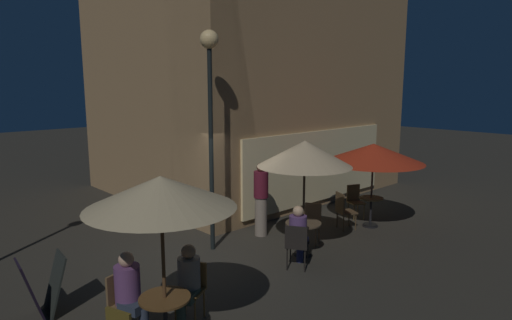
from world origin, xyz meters
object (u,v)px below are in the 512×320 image
object	(u,v)px
cafe_chair_6	(355,198)
cafe_table_2	(371,207)
cafe_chair_1	(192,285)
cafe_chair_5	(343,208)
cafe_table_0	(165,311)
patron_seated_1	(130,288)
menu_sandwich_board	(43,287)
patio_umbrella_0	(161,193)
street_lamp_near_corner	(210,88)
patron_seated_0	(188,279)
patron_seated_2	(298,232)
patron_standing_3	(261,199)
cafe_chair_4	(312,220)
cafe_table_1	(303,231)
cafe_chair_2	(124,298)
patio_umbrella_2	(373,153)
patio_umbrella_1	(305,154)
cafe_chair_3	(297,243)

from	to	relation	value
cafe_chair_6	cafe_table_2	bearing A→B (deg)	-0.00
cafe_chair_1	cafe_chair_5	distance (m)	5.36
cafe_table_0	patron_seated_1	xyz separation A→B (m)	(-0.20, 0.63, 0.18)
menu_sandwich_board	patio_umbrella_0	world-z (taller)	patio_umbrella_0
street_lamp_near_corner	patron_seated_0	distance (m)	4.19
patron_seated_2	patron_standing_3	world-z (taller)	patron_standing_3
street_lamp_near_corner	cafe_chair_4	distance (m)	3.80
cafe_table_2	cafe_table_0	bearing A→B (deg)	-171.17
cafe_table_1	patron_seated_1	bearing A→B (deg)	-175.74
patron_seated_0	patron_seated_1	world-z (taller)	patron_seated_1
cafe_chair_2	patron_standing_3	world-z (taller)	patron_standing_3
patron_seated_1	patio_umbrella_2	bearing A→B (deg)	76.21
patron_standing_3	cafe_chair_1	bearing A→B (deg)	77.49
cafe_chair_4	patio_umbrella_1	bearing A→B (deg)	-0.00
cafe_chair_3	patron_seated_0	distance (m)	2.70
cafe_chair_4	patron_standing_3	xyz separation A→B (m)	(-0.51, 1.18, 0.36)
cafe_chair_3	patron_seated_1	size ratio (longest dim) A/B	0.73
cafe_chair_4	cafe_chair_6	distance (m)	2.38
cafe_chair_5	patron_seated_1	xyz separation A→B (m)	(-6.20, -0.75, 0.17)
patio_umbrella_2	cafe_chair_1	size ratio (longest dim) A/B	2.83
cafe_chair_4	menu_sandwich_board	bearing A→B (deg)	-33.89
patio_umbrella_0	cafe_chair_5	xyz separation A→B (m)	(6.01, 1.39, -1.68)
patio_umbrella_0	patron_seated_1	size ratio (longest dim) A/B	1.94
patron_seated_1	street_lamp_near_corner	bearing A→B (deg)	105.82
patron_seated_0	patio_umbrella_2	bearing A→B (deg)	156.74
cafe_chair_2	patron_seated_2	bearing A→B (deg)	70.17
menu_sandwich_board	cafe_chair_3	xyz separation A→B (m)	(4.28, -1.53, 0.07)
cafe_chair_6	patron_seated_0	distance (m)	6.57
cafe_table_2	patron_seated_0	bearing A→B (deg)	-173.52
cafe_table_2	street_lamp_near_corner	bearing A→B (deg)	159.27
cafe_table_0	patio_umbrella_0	distance (m)	1.69
cafe_chair_4	patron_seated_2	distance (m)	1.46
cafe_chair_1	cafe_chair_6	bearing A→B (deg)	162.23
patio_umbrella_1	cafe_table_0	bearing A→B (deg)	-166.61
cafe_chair_5	patron_seated_0	bearing A→B (deg)	-143.38
menu_sandwich_board	cafe_table_2	world-z (taller)	menu_sandwich_board
cafe_chair_2	patron_seated_1	xyz separation A→B (m)	(0.04, -0.14, 0.18)
cafe_table_1	patron_seated_2	distance (m)	0.67
patio_umbrella_1	patio_umbrella_0	bearing A→B (deg)	-166.61
cafe_table_1	patron_seated_2	xyz separation A→B (m)	(-0.55, -0.34, 0.18)
cafe_chair_2	cafe_chair_6	xyz separation A→B (m)	(7.27, 0.98, 0.01)
patron_seated_1	patron_standing_3	distance (m)	4.75
street_lamp_near_corner	cafe_chair_3	distance (m)	3.66
cafe_chair_2	patio_umbrella_0	bearing A→B (deg)	-0.00
cafe_table_0	cafe_chair_1	bearing A→B (deg)	29.74
menu_sandwich_board	cafe_chair_3	distance (m)	4.54
menu_sandwich_board	cafe_chair_6	xyz separation A→B (m)	(8.00, -0.30, 0.05)
patio_umbrella_2	patron_standing_3	bearing A→B (deg)	150.57
cafe_table_2	cafe_chair_5	bearing A→B (deg)	154.30
street_lamp_near_corner	patron_seated_1	size ratio (longest dim) A/B	3.74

